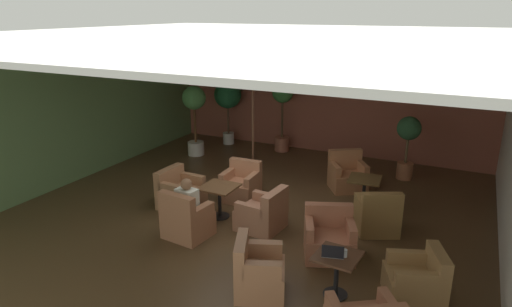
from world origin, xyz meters
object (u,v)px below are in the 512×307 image
patron_blue_shirt (187,199)px  open_laptop (333,253)px  armchair_mid_center_north (347,176)px  armchair_front_right_east (263,214)px  potted_tree_mid_left (408,139)px  potted_tree_right_corner (228,98)px  potted_tree_left_corner (282,106)px  armchair_front_left_south (329,238)px  armchair_front_left_east (417,281)px  patio_umbrella_tall_red (253,75)px  armchair_mid_center_east (377,216)px  cafe_table_front_left (337,266)px  iced_drink_cup (344,253)px  armchair_front_left_west (258,273)px  armchair_front_right_north (186,220)px  armchair_front_right_south (241,185)px  cafe_table_mid_center (364,185)px  armchair_front_right_west (180,193)px  cafe_table_front_right (219,194)px

patron_blue_shirt → open_laptop: (2.91, -0.63, -0.03)m
armchair_mid_center_north → armchair_front_right_east: bearing=-108.2°
armchair_mid_center_north → potted_tree_mid_left: potted_tree_mid_left is taller
potted_tree_right_corner → potted_tree_left_corner: bearing=1.8°
armchair_front_left_south → open_laptop: bearing=-71.0°
armchair_front_left_east → armchair_front_left_south: size_ratio=0.94×
patio_umbrella_tall_red → armchair_mid_center_east: bearing=-29.4°
cafe_table_front_left → armchair_front_right_east: size_ratio=0.77×
armchair_front_right_east → armchair_mid_center_north: size_ratio=0.82×
armchair_front_left_south → iced_drink_cup: (0.54, -1.06, 0.41)m
patron_blue_shirt → iced_drink_cup: size_ratio=6.18×
armchair_front_left_west → iced_drink_cup: armchair_front_left_west is taller
iced_drink_cup → armchair_mid_center_north: bearing=104.4°
cafe_table_front_left → potted_tree_mid_left: size_ratio=0.42×
open_laptop → armchair_front_left_south: bearing=109.0°
patron_blue_shirt → iced_drink_cup: patron_blue_shirt is taller
armchair_front_right_north → armchair_front_left_west: bearing=-26.5°
armchair_mid_center_east → potted_tree_left_corner: (-3.61, 3.94, 1.03)m
armchair_front_left_east → armchair_front_right_north: armchair_front_right_north is taller
open_laptop → potted_tree_right_corner: bearing=130.1°
cafe_table_front_left → iced_drink_cup: (0.10, 0.00, 0.23)m
armchair_front_right_north → patio_umbrella_tall_red: patio_umbrella_tall_red is taller
cafe_table_front_left → armchair_mid_center_east: 2.28m
patron_blue_shirt → armchair_front_right_south: bearing=88.3°
armchair_front_left_south → iced_drink_cup: size_ratio=9.54×
potted_tree_mid_left → potted_tree_right_corner: (-5.42, 0.75, 0.43)m
cafe_table_mid_center → iced_drink_cup: 3.28m
armchair_front_left_west → cafe_table_mid_center: (0.68, 3.67, 0.19)m
armchair_mid_center_north → open_laptop: 4.31m
armchair_front_right_west → potted_tree_left_corner: 4.76m
armchair_front_right_east → potted_tree_left_corner: (-1.65, 4.78, 1.05)m
armchair_front_right_east → cafe_table_front_left: bearing=-37.6°
armchair_front_left_south → open_laptop: open_laptop is taller
armchair_front_left_east → patron_blue_shirt: (-4.03, 0.14, 0.45)m
cafe_table_front_left → armchair_front_left_south: bearing=112.6°
open_laptop → iced_drink_cup: bearing=23.3°
cafe_table_front_left → potted_tree_right_corner: bearing=130.7°
armchair_front_right_north → potted_tree_mid_left: (3.10, 4.88, 0.68)m
cafe_table_front_right → potted_tree_left_corner: 4.81m
armchair_mid_center_north → cafe_table_front_left: bearing=-76.8°
armchair_mid_center_east → patio_umbrella_tall_red: size_ratio=0.37×
armchair_front_right_east → cafe_table_mid_center: size_ratio=1.21×
cafe_table_mid_center → armchair_front_right_east: bearing=-129.4°
armchair_front_left_south → armchair_front_right_west: bearing=171.5°
cafe_table_mid_center → open_laptop: 3.32m
armchair_front_right_north → potted_tree_mid_left: potted_tree_mid_left is taller
patron_blue_shirt → open_laptop: 2.98m
armchair_front_right_west → potted_tree_mid_left: 5.58m
armchair_mid_center_east → open_laptop: 2.37m
armchair_front_right_north → open_laptop: bearing=-11.4°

